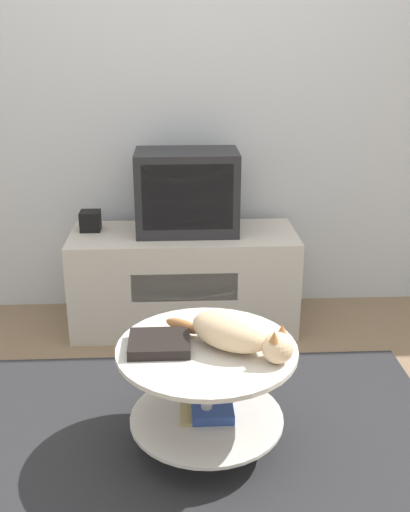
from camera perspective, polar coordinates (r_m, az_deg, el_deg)
The scene contains 9 objects.
ground_plane at distance 2.45m, azimuth -0.63°, elevation -18.78°, with size 12.00×12.00×0.00m, color #7F664C.
wall_back at distance 3.38m, azimuth -1.73°, elevation 16.29°, with size 8.00×0.05×2.60m.
rug at distance 2.44m, azimuth -0.63°, elevation -18.60°, with size 2.04×1.52×0.02m.
tv_stand at distance 3.31m, azimuth -2.01°, elevation -2.24°, with size 1.21×0.48×0.54m.
tv at distance 3.18m, azimuth -1.73°, elevation 6.12°, with size 0.54×0.32×0.44m.
speaker at distance 3.30m, azimuth -10.86°, elevation 3.31°, with size 0.11×0.11×0.11m.
coffee_table at distance 2.32m, azimuth 0.18°, elevation -12.06°, with size 0.68×0.68×0.44m.
dvd_box at distance 2.23m, azimuth -4.37°, elevation -8.30°, with size 0.23×0.19×0.04m.
cat at distance 2.20m, azimuth 3.01°, elevation -7.34°, with size 0.46×0.35×0.14m.
Camera 1 is at (-0.07, -1.89, 1.56)m, focal length 42.00 mm.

